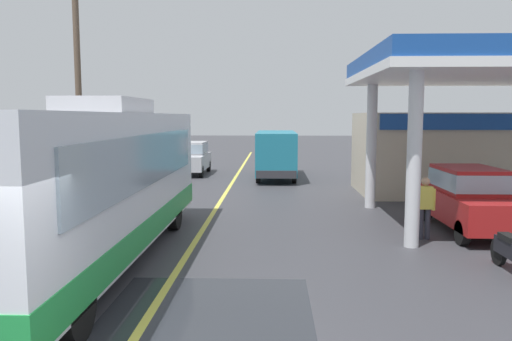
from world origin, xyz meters
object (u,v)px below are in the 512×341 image
(coach_bus_main, at_px, (94,186))
(motorcycle_parked_forecourt, at_px, (512,252))
(pedestrian_near_pump, at_px, (425,205))
(car_at_pump, at_px, (469,196))
(car_trailing_behind_bus, at_px, (192,156))
(minibus_opposing_lane, at_px, (276,150))

(coach_bus_main, relative_size, motorcycle_parked_forecourt, 6.13)
(motorcycle_parked_forecourt, height_order, pedestrian_near_pump, pedestrian_near_pump)
(car_at_pump, distance_m, pedestrian_near_pump, 1.83)
(coach_bus_main, distance_m, pedestrian_near_pump, 8.36)
(car_at_pump, xyz_separation_m, motorcycle_parked_forecourt, (-0.59, -3.86, -0.57))
(motorcycle_parked_forecourt, bearing_deg, car_trailing_behind_bus, 118.48)
(car_at_pump, height_order, motorcycle_parked_forecourt, car_at_pump)
(car_at_pump, height_order, minibus_opposing_lane, minibus_opposing_lane)
(minibus_opposing_lane, bearing_deg, car_at_pump, -65.91)
(car_at_pump, distance_m, car_trailing_behind_bus, 17.13)
(motorcycle_parked_forecourt, bearing_deg, pedestrian_near_pump, 108.23)
(coach_bus_main, xyz_separation_m, car_trailing_behind_bus, (-0.66, 17.18, -0.71))
(car_at_pump, bearing_deg, pedestrian_near_pump, -147.20)
(minibus_opposing_lane, distance_m, pedestrian_near_pump, 13.66)
(pedestrian_near_pump, distance_m, car_trailing_behind_bus, 17.12)
(minibus_opposing_lane, height_order, pedestrian_near_pump, minibus_opposing_lane)
(coach_bus_main, distance_m, car_at_pump, 10.12)
(motorcycle_parked_forecourt, bearing_deg, minibus_opposing_lane, 106.81)
(car_at_pump, xyz_separation_m, car_trailing_behind_bus, (-10.17, 13.79, 0.00))
(car_at_pump, height_order, pedestrian_near_pump, car_at_pump)
(car_at_pump, distance_m, minibus_opposing_lane, 13.27)
(motorcycle_parked_forecourt, bearing_deg, coach_bus_main, 176.98)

